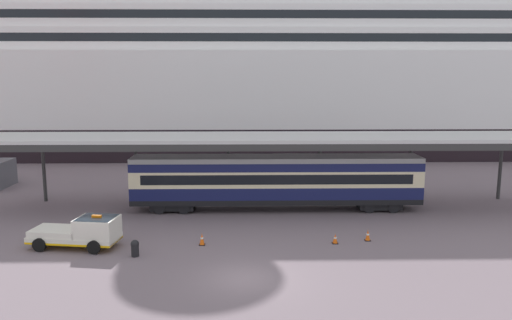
{
  "coord_description": "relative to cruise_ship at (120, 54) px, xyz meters",
  "views": [
    {
      "loc": [
        0.02,
        -24.49,
        10.18
      ],
      "look_at": [
        0.69,
        9.27,
        4.5
      ],
      "focal_mm": 35.94,
      "sensor_mm": 36.0,
      "label": 1
    }
  ],
  "objects": [
    {
      "name": "traffic_cone_near",
      "position": [
        24.74,
        -41.54,
        -12.52
      ],
      "size": [
        0.36,
        0.36,
        0.7
      ],
      "color": "black",
      "rests_on": "ground"
    },
    {
      "name": "traffic_cone_mid",
      "position": [
        14.55,
        -42.18,
        -12.49
      ],
      "size": [
        0.36,
        0.36,
        0.76
      ],
      "color": "black",
      "rests_on": "ground"
    },
    {
      "name": "service_truck",
      "position": [
        7.52,
        -42.46,
        -11.87
      ],
      "size": [
        5.44,
        2.83,
        2.02
      ],
      "color": "silver",
      "rests_on": "ground"
    },
    {
      "name": "platform_canopy",
      "position": [
        19.49,
        -33.66,
        -7.51
      ],
      "size": [
        44.52,
        5.9,
        5.6
      ],
      "color": "silver",
      "rests_on": "ground"
    },
    {
      "name": "ground_plane",
      "position": [
        17.2,
        -47.33,
        -12.86
      ],
      "size": [
        400.0,
        400.0,
        0.0
      ],
      "primitive_type": "plane",
      "color": "slate"
    },
    {
      "name": "cruise_ship",
      "position": [
        0.0,
        0.0,
        0.0
      ],
      "size": [
        164.84,
        26.51,
        38.32
      ],
      "color": "black",
      "rests_on": "ground"
    },
    {
      "name": "traffic_cone_far",
      "position": [
        22.63,
        -42.05,
        -12.56
      ],
      "size": [
        0.36,
        0.36,
        0.62
      ],
      "color": "black",
      "rests_on": "ground"
    },
    {
      "name": "quay_bollard",
      "position": [
        10.93,
        -44.03,
        -12.35
      ],
      "size": [
        0.48,
        0.48,
        0.96
      ],
      "color": "black",
      "rests_on": "ground"
    },
    {
      "name": "train_carriage",
      "position": [
        19.49,
        -34.09,
        -10.56
      ],
      "size": [
        21.57,
        2.81,
        4.11
      ],
      "color": "black",
      "rests_on": "ground"
    }
  ]
}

